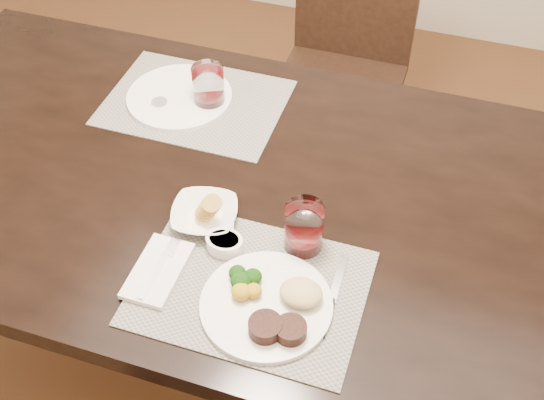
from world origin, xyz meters
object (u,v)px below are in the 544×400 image
(cracker_bowl, at_px, (205,214))
(wine_glass_near, at_px, (304,229))
(dinner_plate, at_px, (272,305))
(chair_far, at_px, (345,57))
(far_plate, at_px, (179,97))
(steak_knife, at_px, (329,308))

(cracker_bowl, height_order, wine_glass_near, wine_glass_near)
(dinner_plate, distance_m, cracker_bowl, 0.28)
(cracker_bowl, bearing_deg, wine_glass_near, 0.00)
(cracker_bowl, distance_m, wine_glass_near, 0.23)
(chair_far, xyz_separation_m, far_plate, (-0.30, -0.68, 0.26))
(steak_knife, bearing_deg, chair_far, 99.99)
(dinner_plate, xyz_separation_m, wine_glass_near, (0.01, 0.18, 0.04))
(steak_knife, height_order, cracker_bowl, cracker_bowl)
(chair_far, relative_size, dinner_plate, 3.42)
(dinner_plate, height_order, steak_knife, dinner_plate)
(chair_far, bearing_deg, dinner_plate, -83.66)
(chair_far, xyz_separation_m, dinner_plate, (0.14, -1.24, 0.27))
(steak_knife, relative_size, cracker_bowl, 1.24)
(steak_knife, distance_m, wine_glass_near, 0.18)
(chair_far, distance_m, dinner_plate, 1.28)
(chair_far, height_order, far_plate, chair_far)
(dinner_plate, distance_m, wine_glass_near, 0.18)
(steak_knife, bearing_deg, cracker_bowl, 154.56)
(dinner_plate, relative_size, far_plate, 0.95)
(cracker_bowl, bearing_deg, dinner_plate, -39.87)
(chair_far, bearing_deg, cracker_bowl, -94.02)
(chair_far, height_order, dinner_plate, chair_far)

